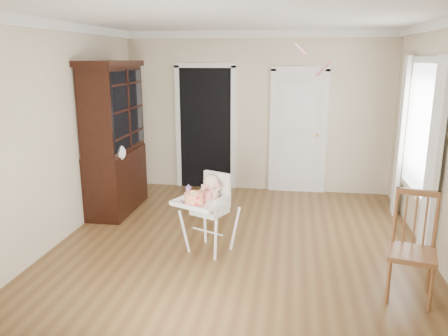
% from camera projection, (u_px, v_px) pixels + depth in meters
% --- Properties ---
extents(floor, '(5.00, 5.00, 0.00)m').
position_uv_depth(floor, '(238.00, 247.00, 5.38)').
color(floor, brown).
rests_on(floor, ground).
extents(ceiling, '(5.00, 5.00, 0.00)m').
position_uv_depth(ceiling, '(240.00, 16.00, 4.72)').
color(ceiling, white).
rests_on(ceiling, wall_back).
extents(wall_back, '(4.50, 0.00, 4.50)m').
position_uv_depth(wall_back, '(257.00, 113.00, 7.44)').
color(wall_back, beige).
rests_on(wall_back, floor).
extents(wall_left, '(0.00, 5.00, 5.00)m').
position_uv_depth(wall_left, '(59.00, 134.00, 5.39)').
color(wall_left, beige).
rests_on(wall_left, floor).
extents(wall_right, '(0.00, 5.00, 5.00)m').
position_uv_depth(wall_right, '(446.00, 145.00, 4.71)').
color(wall_right, beige).
rests_on(wall_right, floor).
extents(crown_molding, '(4.50, 5.00, 0.12)m').
position_uv_depth(crown_molding, '(240.00, 22.00, 4.73)').
color(crown_molding, white).
rests_on(crown_molding, ceiling).
extents(doorway, '(1.06, 0.05, 2.22)m').
position_uv_depth(doorway, '(206.00, 126.00, 7.62)').
color(doorway, black).
rests_on(doorway, wall_back).
extents(closet_door, '(0.96, 0.09, 2.13)m').
position_uv_depth(closet_door, '(298.00, 133.00, 7.39)').
color(closet_door, white).
rests_on(closet_door, wall_back).
extents(window_right, '(0.13, 1.84, 2.30)m').
position_uv_depth(window_right, '(418.00, 138.00, 5.50)').
color(window_right, white).
rests_on(window_right, wall_right).
extents(high_chair, '(0.78, 0.85, 0.97)m').
position_uv_depth(high_chair, '(209.00, 204.00, 5.13)').
color(high_chair, white).
rests_on(high_chair, floor).
extents(baby, '(0.26, 0.27, 0.42)m').
position_uv_depth(baby, '(211.00, 192.00, 5.12)').
color(baby, beige).
rests_on(baby, high_chair).
extents(cake, '(0.28, 0.28, 0.13)m').
position_uv_depth(cake, '(194.00, 198.00, 4.90)').
color(cake, silver).
rests_on(cake, high_chair).
extents(sippy_cup, '(0.07, 0.07, 0.16)m').
position_uv_depth(sippy_cup, '(188.00, 191.00, 5.13)').
color(sippy_cup, pink).
rests_on(sippy_cup, high_chair).
extents(china_cabinet, '(0.59, 1.32, 2.23)m').
position_uv_depth(china_cabinet, '(114.00, 138.00, 6.43)').
color(china_cabinet, black).
rests_on(china_cabinet, floor).
extents(dining_chair, '(0.52, 0.52, 1.04)m').
position_uv_depth(dining_chair, '(412.00, 250.00, 4.16)').
color(dining_chair, brown).
rests_on(dining_chair, floor).
extents(streamer, '(0.15, 0.48, 0.15)m').
position_uv_depth(streamer, '(300.00, 50.00, 4.88)').
color(streamer, pink).
rests_on(streamer, ceiling).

